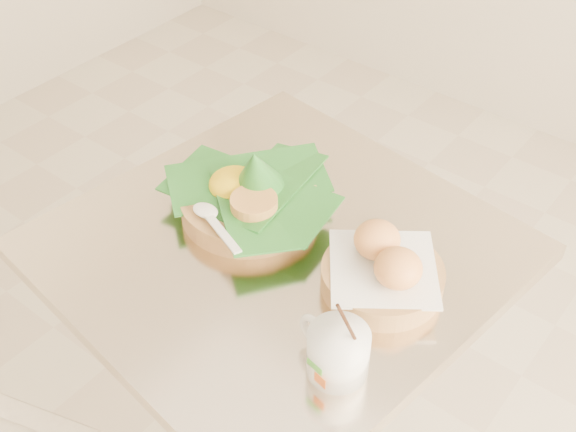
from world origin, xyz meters
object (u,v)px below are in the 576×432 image
Objects in this scene: bread_basket at (384,270)px; coffee_mug at (337,351)px; rice_basket at (249,194)px; cafe_table at (279,327)px.

coffee_mug is at bearing -78.58° from bread_basket.
coffee_mug is at bearing -29.87° from rice_basket.
rice_basket reaches higher than bread_basket.
rice_basket is 1.99× the size of coffee_mug.
cafe_table is 0.32m from bread_basket.
bread_basket is (0.29, -0.01, -0.01)m from rice_basket.
coffee_mug is (0.23, -0.15, 0.26)m from cafe_table.
cafe_table is 0.38m from coffee_mug.
cafe_table is 3.35× the size of bread_basket.
coffee_mug reaches higher than cafe_table.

